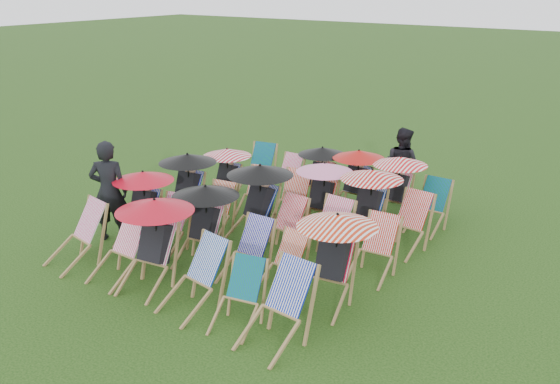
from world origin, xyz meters
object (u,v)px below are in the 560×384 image
Objects in this scene: deckchair_0 at (75,235)px; deckchair_5 at (276,308)px; person_left at (109,191)px; person_rear at (402,165)px; deckchair_29 at (428,206)px.

deckchair_5 is (3.96, -0.05, 0.02)m from deckchair_0.
person_rear is (3.31, 4.70, -0.12)m from person_left.
deckchair_5 is 5.83m from person_rear.
person_rear is at bearing 105.22° from deckchair_5.
person_left reaches higher than deckchair_29.
deckchair_0 is at bearing 74.44° from person_rear.
deckchair_29 is at bearing 145.78° from person_rear.
deckchair_0 is 0.57× the size of person_left.
person_rear reaches higher than deckchair_0.
person_rear is at bearing -159.35° from person_left.
deckchair_29 is (0.07, 4.64, -0.06)m from deckchair_5.
deckchair_0 is at bearing -129.07° from deckchair_29.
deckchair_29 is 5.67m from person_left.
deckchair_0 is 6.43m from person_rear.
deckchair_0 is 3.96m from deckchair_5.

